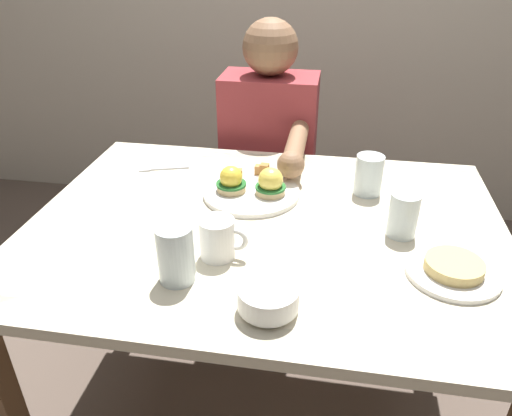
{
  "coord_description": "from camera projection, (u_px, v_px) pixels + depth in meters",
  "views": [
    {
      "loc": [
        0.15,
        -1.05,
        1.39
      ],
      "look_at": [
        -0.02,
        0.0,
        0.78
      ],
      "focal_mm": 34.3,
      "sensor_mm": 36.0,
      "label": 1
    }
  ],
  "objects": [
    {
      "name": "fork",
      "position": [
        161.0,
        169.0,
        1.52
      ],
      "size": [
        0.15,
        0.06,
        0.0
      ],
      "color": "silver",
      "rests_on": "dining_table"
    },
    {
      "name": "coffee_mug",
      "position": [
        218.0,
        237.0,
        1.09
      ],
      "size": [
        0.11,
        0.08,
        0.09
      ],
      "color": "white",
      "rests_on": "dining_table"
    },
    {
      "name": "eggs_benedict_plate",
      "position": [
        252.0,
        187.0,
        1.36
      ],
      "size": [
        0.27,
        0.27,
        0.09
      ],
      "color": "white",
      "rests_on": "dining_table"
    },
    {
      "name": "water_glass_near",
      "position": [
        403.0,
        217.0,
        1.17
      ],
      "size": [
        0.07,
        0.07,
        0.11
      ],
      "color": "silver",
      "rests_on": "dining_table"
    },
    {
      "name": "dining_table",
      "position": [
        265.0,
        257.0,
        1.29
      ],
      "size": [
        1.2,
        0.9,
        0.74
      ],
      "color": "beige",
      "rests_on": "ground_plane"
    },
    {
      "name": "water_glass_extra",
      "position": [
        176.0,
        257.0,
        1.01
      ],
      "size": [
        0.08,
        0.08,
        0.13
      ],
      "color": "silver",
      "rests_on": "dining_table"
    },
    {
      "name": "side_plate",
      "position": [
        453.0,
        270.0,
        1.05
      ],
      "size": [
        0.2,
        0.2,
        0.04
      ],
      "color": "white",
      "rests_on": "dining_table"
    },
    {
      "name": "ground_plane",
      "position": [
        263.0,
        414.0,
        1.61
      ],
      "size": [
        6.0,
        6.0,
        0.0
      ],
      "primitive_type": "plane",
      "color": "brown"
    },
    {
      "name": "diner_person",
      "position": [
        269.0,
        158.0,
        1.81
      ],
      "size": [
        0.34,
        0.54,
        1.14
      ],
      "color": "#33333D",
      "rests_on": "ground_plane"
    },
    {
      "name": "water_glass_far",
      "position": [
        369.0,
        177.0,
        1.36
      ],
      "size": [
        0.08,
        0.08,
        0.11
      ],
      "color": "silver",
      "rests_on": "dining_table"
    },
    {
      "name": "fruit_bowl",
      "position": [
        268.0,
        299.0,
        0.94
      ],
      "size": [
        0.12,
        0.12,
        0.05
      ],
      "color": "white",
      "rests_on": "dining_table"
    }
  ]
}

